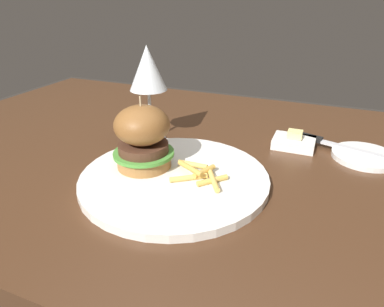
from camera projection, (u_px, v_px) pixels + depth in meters
The scene contains 8 objects.
dining_table at pixel (206, 188), 0.73m from camera, with size 1.38×0.84×0.74m.
main_plate at pixel (174, 178), 0.58m from camera, with size 0.32×0.32×0.01m, color white.
burger_sandwich at pixel (143, 137), 0.59m from camera, with size 0.11×0.11×0.13m.
fries_pile at pixel (200, 174), 0.57m from camera, with size 0.10×0.07×0.02m.
wine_glass at pixel (148, 70), 0.69m from camera, with size 0.08×0.08×0.20m.
bread_plate at pixel (365, 156), 0.66m from camera, with size 0.12×0.12×0.01m, color white.
table_knife at pixel (339, 145), 0.69m from camera, with size 0.23×0.08×0.01m.
butter_dish at pixel (294, 142), 0.71m from camera, with size 0.08×0.06×0.04m.
Camera 1 is at (0.21, -0.59, 1.04)m, focal length 32.00 mm.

